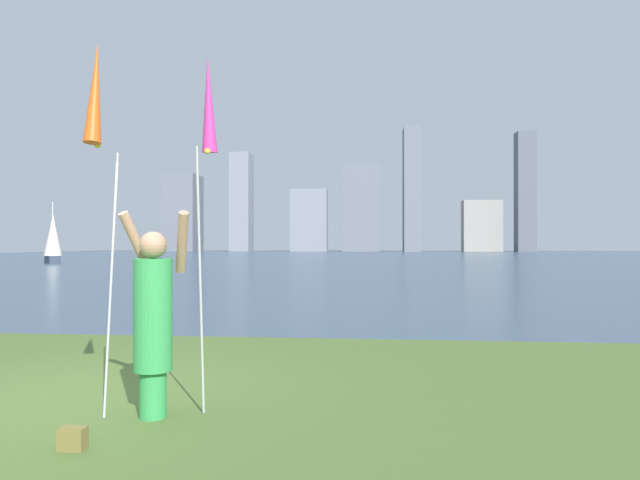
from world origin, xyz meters
TOP-DOWN VIEW (x-y plane):
  - ground at (0.00, 50.95)m, footprint 120.00×138.00m
  - person at (1.14, -0.51)m, footprint 0.74×0.54m
  - kite_flag_left at (0.69, -0.78)m, footprint 0.16×0.61m
  - kite_flag_right at (1.59, -0.21)m, footprint 0.16×0.52m
  - bag at (0.82, -1.39)m, footprint 0.21×0.12m
  - sailboat_3 at (-23.13, 37.92)m, footprint 2.42×2.67m
  - skyline_tower_0 at (-35.82, 105.99)m, footprint 6.52×7.36m
  - skyline_tower_1 at (-23.65, 107.00)m, footprint 4.04×5.35m
  - skyline_tower_2 at (-9.42, 105.98)m, footprint 7.44×3.34m
  - skyline_tower_3 at (1.20, 105.17)m, footprint 7.27×4.63m
  - skyline_tower_4 at (11.14, 104.86)m, footprint 3.25×6.09m
  - skyline_tower_5 at (25.49, 108.80)m, footprint 7.67×3.79m
  - skyline_tower_6 at (33.07, 105.16)m, footprint 3.48×3.44m

SIDE VIEW (x-z plane):
  - ground at x=0.00m, z-range -0.12..0.00m
  - bag at x=0.82m, z-range 0.00..0.18m
  - person at x=1.14m, z-range -0.02..1.99m
  - sailboat_3 at x=-23.13m, z-range -0.58..4.55m
  - kite_flag_left at x=0.69m, z-range 1.20..4.76m
  - kite_flag_right at x=1.59m, z-range 1.20..4.80m
  - skyline_tower_5 at x=25.49m, z-range 0.00..10.33m
  - skyline_tower_2 at x=-9.42m, z-range 0.00..12.64m
  - skyline_tower_0 at x=-35.82m, z-range 0.00..15.84m
  - skyline_tower_3 at x=1.20m, z-range 0.00..17.26m
  - skyline_tower_1 at x=-23.65m, z-range 0.00..20.30m
  - skyline_tower_6 at x=33.07m, z-range 0.00..23.34m
  - skyline_tower_4 at x=11.14m, z-range 0.00..24.40m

